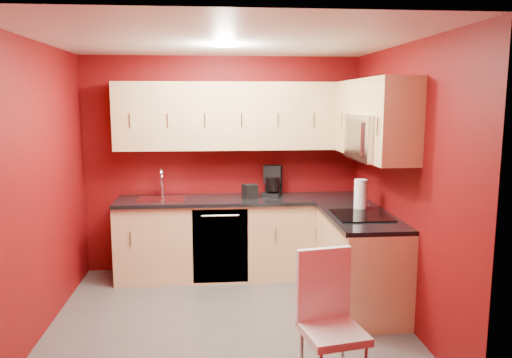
{
  "coord_description": "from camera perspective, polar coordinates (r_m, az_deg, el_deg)",
  "views": [
    {
      "loc": [
        -0.12,
        -4.33,
        2.0
      ],
      "look_at": [
        0.31,
        0.55,
        1.22
      ],
      "focal_mm": 35.0,
      "sensor_mm": 36.0,
      "label": 1
    }
  ],
  "objects": [
    {
      "name": "sink",
      "position": [
        5.66,
        -10.8,
        -1.92
      ],
      "size": [
        0.52,
        0.42,
        0.35
      ],
      "color": "silver",
      "rests_on": "countertop_back"
    },
    {
      "name": "cooktop",
      "position": [
        4.86,
        11.91,
        -4.09
      ],
      "size": [
        0.5,
        0.55,
        0.01
      ],
      "primitive_type": "cube",
      "color": "black",
      "rests_on": "countertop_right"
    },
    {
      "name": "coffee_maker",
      "position": [
        5.75,
        1.8,
        -0.21
      ],
      "size": [
        0.28,
        0.32,
        0.34
      ],
      "primitive_type": null,
      "rotation": [
        0.0,
        0.0,
        -0.32
      ],
      "color": "black",
      "rests_on": "countertop_back"
    },
    {
      "name": "floor",
      "position": [
        4.77,
        -3.2,
        -15.82
      ],
      "size": [
        3.2,
        3.2,
        0.0
      ],
      "primitive_type": "plane",
      "color": "#4E4B49",
      "rests_on": "ground"
    },
    {
      "name": "base_cabinets_back",
      "position": [
        5.75,
        -1.63,
        -6.8
      ],
      "size": [
        2.8,
        0.6,
        0.87
      ],
      "primitive_type": "cube",
      "color": "#E8C384",
      "rests_on": "floor"
    },
    {
      "name": "base_cabinets_right",
      "position": [
        5.04,
        11.79,
        -9.28
      ],
      "size": [
        0.6,
        1.3,
        0.87
      ],
      "primitive_type": "cube",
      "color": "#E8C384",
      "rests_on": "floor"
    },
    {
      "name": "dining_chair",
      "position": [
        3.56,
        8.82,
        -16.18
      ],
      "size": [
        0.47,
        0.48,
        0.98
      ],
      "primitive_type": null,
      "rotation": [
        0.0,
        0.0,
        0.19
      ],
      "color": "white",
      "rests_on": "floor"
    },
    {
      "name": "microwave",
      "position": [
        4.79,
        13.51,
        4.68
      ],
      "size": [
        0.42,
        0.76,
        0.42
      ],
      "color": "silver",
      "rests_on": "upper_cabinets_right"
    },
    {
      "name": "wall_left",
      "position": [
        4.63,
        -23.54,
        -1.07
      ],
      "size": [
        0.0,
        3.0,
        3.0
      ],
      "primitive_type": "plane",
      "rotation": [
        1.57,
        0.0,
        1.57
      ],
      "color": "#61090A",
      "rests_on": "floor"
    },
    {
      "name": "wall_front",
      "position": [
        2.93,
        -2.45,
        -5.84
      ],
      "size": [
        3.2,
        0.0,
        3.2
      ],
      "primitive_type": "plane",
      "rotation": [
        -1.57,
        0.0,
        0.0
      ],
      "color": "#61090A",
      "rests_on": "floor"
    },
    {
      "name": "ceiling",
      "position": [
        4.36,
        -3.5,
        15.57
      ],
      "size": [
        3.2,
        3.2,
        0.0
      ],
      "primitive_type": "plane",
      "rotation": [
        3.14,
        0.0,
        0.0
      ],
      "color": "white",
      "rests_on": "wall_back"
    },
    {
      "name": "countertop_right",
      "position": [
        4.9,
        11.84,
        -4.29
      ],
      "size": [
        0.63,
        1.27,
        0.04
      ],
      "primitive_type": "cube",
      "color": "black",
      "rests_on": "base_cabinets_right"
    },
    {
      "name": "wall_right",
      "position": [
        4.72,
        16.47,
        -0.52
      ],
      "size": [
        0.0,
        3.0,
        3.0
      ],
      "primitive_type": "plane",
      "rotation": [
        1.57,
        0.0,
        -1.57
      ],
      "color": "#61090A",
      "rests_on": "floor"
    },
    {
      "name": "napkin_holder",
      "position": [
        5.63,
        -0.7,
        -1.39
      ],
      "size": [
        0.19,
        0.19,
        0.15
      ],
      "primitive_type": null,
      "rotation": [
        0.0,
        0.0,
        0.4
      ],
      "color": "black",
      "rests_on": "countertop_back"
    },
    {
      "name": "downlight",
      "position": [
        4.65,
        -3.6,
        14.96
      ],
      "size": [
        0.2,
        0.2,
        0.01
      ],
      "primitive_type": "cylinder",
      "color": "white",
      "rests_on": "ceiling"
    },
    {
      "name": "wall_back",
      "position": [
        5.88,
        -3.79,
        1.64
      ],
      "size": [
        3.2,
        0.0,
        3.2
      ],
      "primitive_type": "plane",
      "rotation": [
        1.57,
        0.0,
        0.0
      ],
      "color": "#61090A",
      "rests_on": "floor"
    },
    {
      "name": "dishwasher_front",
      "position": [
        5.47,
        -4.09,
        -7.67
      ],
      "size": [
        0.6,
        0.02,
        0.82
      ],
      "primitive_type": "cube",
      "color": "black",
      "rests_on": "base_cabinets_back"
    },
    {
      "name": "countertop_back",
      "position": [
        5.63,
        -1.64,
        -2.38
      ],
      "size": [
        2.8,
        0.63,
        0.04
      ],
      "primitive_type": "cube",
      "color": "black",
      "rests_on": "base_cabinets_back"
    },
    {
      "name": "upper_cabinets_right",
      "position": [
        5.02,
        13.07,
        7.48
      ],
      "size": [
        0.35,
        1.55,
        0.75
      ],
      "color": "tan",
      "rests_on": "wall_right"
    },
    {
      "name": "paper_towel",
      "position": [
        5.13,
        11.86,
        -1.74
      ],
      "size": [
        0.23,
        0.23,
        0.3
      ],
      "primitive_type": null,
      "rotation": [
        0.0,
        0.0,
        0.43
      ],
      "color": "white",
      "rests_on": "countertop_right"
    },
    {
      "name": "upper_cabinets_back",
      "position": [
        5.66,
        -1.77,
        7.22
      ],
      "size": [
        2.8,
        0.35,
        0.75
      ],
      "primitive_type": "cube",
      "color": "tan",
      "rests_on": "wall_back"
    }
  ]
}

